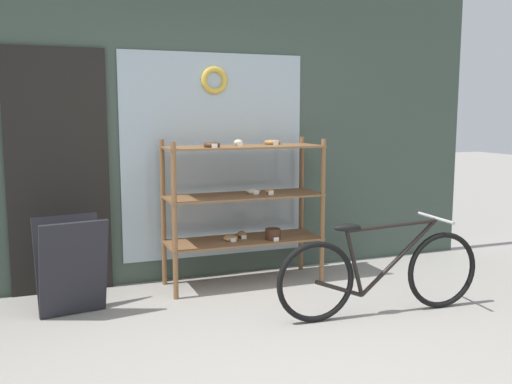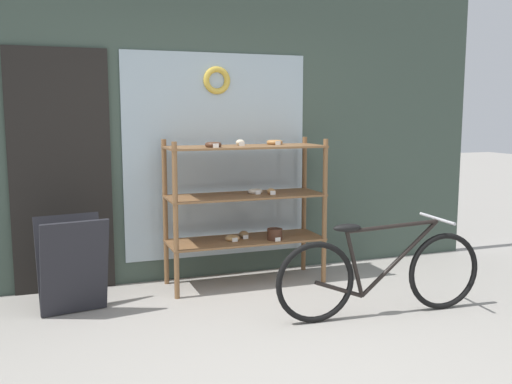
# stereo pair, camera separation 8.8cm
# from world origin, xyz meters

# --- Properties ---
(ground_plane) EXTENTS (30.00, 30.00, 0.00)m
(ground_plane) POSITION_xyz_m (0.00, 0.00, 0.00)
(ground_plane) COLOR gray
(storefront_facade) EXTENTS (6.02, 0.13, 4.00)m
(storefront_facade) POSITION_xyz_m (-0.03, 2.27, 1.95)
(storefront_facade) COLOR #3D4C42
(storefront_facade) RESTS_ON ground_plane
(display_case) EXTENTS (1.42, 0.49, 1.32)m
(display_case) POSITION_xyz_m (0.38, 1.88, 0.79)
(display_case) COLOR brown
(display_case) RESTS_ON ground_plane
(bicycle) EXTENTS (1.71, 0.46, 0.75)m
(bicycle) POSITION_xyz_m (1.07, 0.72, 0.34)
(bicycle) COLOR black
(bicycle) RESTS_ON ground_plane
(sandwich_board) EXTENTS (0.55, 0.45, 0.75)m
(sandwich_board) POSITION_xyz_m (-1.15, 1.59, 0.38)
(sandwich_board) COLOR #232328
(sandwich_board) RESTS_ON ground_plane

